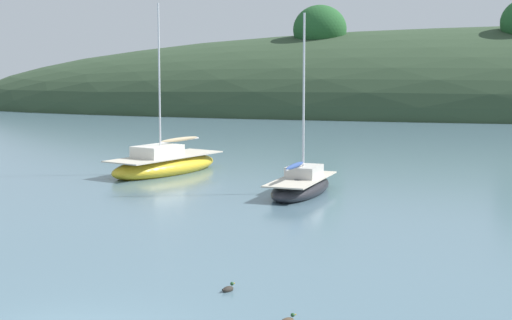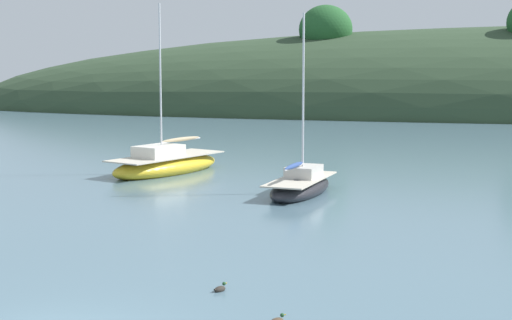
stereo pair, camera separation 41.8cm
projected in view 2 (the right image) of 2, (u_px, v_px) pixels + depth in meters
The scene contains 3 objects.
sailboat_white_near at pixel (166, 164), 38.83m from camera, with size 5.16×7.70×8.75m.
sailboat_grey_yawl at pixel (301, 186), 32.48m from camera, with size 2.81×5.85×7.83m.
duck_lone_left at pixel (220, 289), 18.60m from camera, with size 0.33×0.40×0.24m.
Camera 2 is at (6.93, -13.49, 5.49)m, focal length 53.59 mm.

